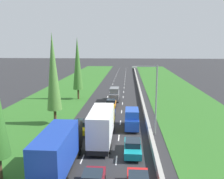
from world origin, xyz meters
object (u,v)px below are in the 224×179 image
blue_box_truck_left_lane (59,150)px  yellow_sedan_left_lane (81,126)px  poplar_tree_second (53,72)px  street_light_mast (154,95)px  blue_sedan_centre_lane (109,114)px  white_box_truck_centre_lane (102,124)px  poplar_tree_third (78,64)px  teal_sedan_right_lane (133,147)px  blue_van_right_lane (132,119)px  orange_hatchback_centre_lane (111,104)px  grey_van_centre_lane (114,94)px

blue_box_truck_left_lane → yellow_sedan_left_lane: (-0.02, 10.34, -1.37)m
poplar_tree_second → street_light_mast: bearing=-12.9°
blue_sedan_centre_lane → poplar_tree_second: (-7.70, -3.01, 6.86)m
white_box_truck_centre_lane → poplar_tree_second: (-7.62, 6.17, 5.49)m
yellow_sedan_left_lane → poplar_tree_second: 8.74m
poplar_tree_second → street_light_mast: (13.90, -3.19, -2.44)m
blue_box_truck_left_lane → poplar_tree_second: (-4.51, 13.37, 5.49)m
white_box_truck_centre_lane → blue_sedan_centre_lane: (0.07, 9.18, -1.37)m
poplar_tree_second → poplar_tree_third: poplar_tree_second is taller
teal_sedan_right_lane → street_light_mast: (2.68, 6.06, 4.42)m
yellow_sedan_left_lane → poplar_tree_third: (-4.50, 19.60, 6.79)m
blue_box_truck_left_lane → poplar_tree_third: (-4.52, 29.95, 5.42)m
blue_van_right_lane → yellow_sedan_left_lane: 7.00m
yellow_sedan_left_lane → poplar_tree_second: size_ratio=0.34×
white_box_truck_centre_lane → poplar_tree_second: size_ratio=0.71×
white_box_truck_centre_lane → poplar_tree_third: bearing=108.5°
yellow_sedan_left_lane → street_light_mast: (9.41, -0.16, 4.42)m
street_light_mast → yellow_sedan_left_lane: bearing=179.0°
orange_hatchback_centre_lane → blue_van_right_lane: bearing=-71.1°
street_light_mast → poplar_tree_second: bearing=167.1°
blue_van_right_lane → grey_van_centre_lane: size_ratio=1.00×
yellow_sedan_left_lane → poplar_tree_second: bearing=146.0°
blue_van_right_lane → blue_sedan_centre_lane: bearing=130.0°
blue_van_right_lane → yellow_sedan_left_lane: blue_van_right_lane is taller
blue_van_right_lane → yellow_sedan_left_lane: (-6.73, -1.83, -0.59)m
poplar_tree_second → street_light_mast: poplar_tree_second is taller
grey_van_centre_lane → blue_sedan_centre_lane: bearing=-90.6°
white_box_truck_centre_lane → grey_van_centre_lane: (0.20, 21.67, -0.78)m
teal_sedan_right_lane → poplar_tree_second: size_ratio=0.34×
grey_van_centre_lane → street_light_mast: (6.08, -18.70, 3.83)m
blue_box_truck_left_lane → poplar_tree_third: size_ratio=0.72×
blue_van_right_lane → poplar_tree_third: (-11.23, 17.77, 6.21)m
orange_hatchback_centre_lane → blue_van_right_lane: (3.64, -10.60, 0.56)m
orange_hatchback_centre_lane → yellow_sedan_left_lane: bearing=-104.0°
yellow_sedan_left_lane → street_light_mast: 10.40m
white_box_truck_centre_lane → blue_sedan_centre_lane: bearing=89.5°
grey_van_centre_lane → poplar_tree_third: (-7.83, 1.06, 6.21)m
blue_box_truck_left_lane → grey_van_centre_lane: bearing=83.5°
white_box_truck_centre_lane → blue_sedan_centre_lane: 9.28m
street_light_mast → white_box_truck_centre_lane: bearing=-154.7°
blue_sedan_centre_lane → blue_van_right_lane: 5.53m
blue_sedan_centre_lane → yellow_sedan_left_lane: same height
grey_van_centre_lane → yellow_sedan_left_lane: grey_van_centre_lane is taller
blue_box_truck_left_lane → poplar_tree_second: size_ratio=0.71×
orange_hatchback_centre_lane → white_box_truck_centre_lane: bearing=-89.9°
white_box_truck_centre_lane → blue_box_truck_left_lane: 7.85m
orange_hatchback_centre_lane → teal_sedan_right_lane: orange_hatchback_centre_lane is taller
teal_sedan_right_lane → poplar_tree_second: bearing=140.5°
blue_van_right_lane → grey_van_centre_lane: (-3.40, 16.71, 0.00)m
teal_sedan_right_lane → street_light_mast: street_light_mast is taller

